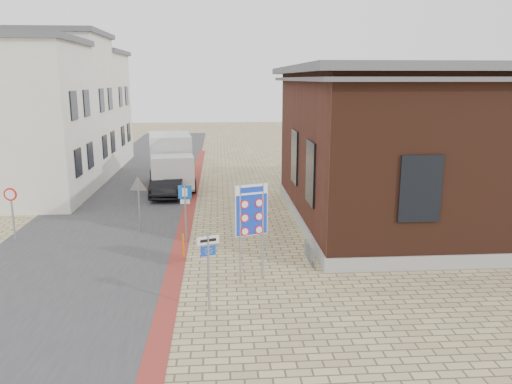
{
  "coord_description": "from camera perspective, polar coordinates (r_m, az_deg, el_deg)",
  "views": [
    {
      "loc": [
        -0.46,
        -14.28,
        6.26
      ],
      "look_at": [
        0.86,
        3.53,
        2.2
      ],
      "focal_mm": 35.0,
      "sensor_mm": 36.0,
      "label": 1
    }
  ],
  "objects": [
    {
      "name": "townhouse_mid",
      "position": [
        34.0,
        -22.59,
        8.99
      ],
      "size": [
        7.4,
        6.4,
        9.1
      ],
      "color": "white",
      "rests_on": "ground"
    },
    {
      "name": "road_strip",
      "position": [
        30.36,
        -13.71,
        0.56
      ],
      "size": [
        7.0,
        60.0,
        0.02
      ],
      "primitive_type": "cube",
      "color": "#38383A",
      "rests_on": "ground"
    },
    {
      "name": "curb_strip",
      "position": [
        25.12,
        -7.63,
        -1.71
      ],
      "size": [
        0.6,
        40.0,
        0.02
      ],
      "primitive_type": "cube",
      "color": "maroon",
      "rests_on": "ground"
    },
    {
      "name": "parking_sign",
      "position": [
        19.4,
        -8.09,
        -1.26
      ],
      "size": [
        0.52,
        0.1,
        2.35
      ],
      "rotation": [
        0.0,
        0.0,
        -0.12
      ],
      "color": "gray",
      "rests_on": "ground"
    },
    {
      "name": "sedan",
      "position": [
        27.88,
        -9.81,
        1.28
      ],
      "size": [
        1.82,
        4.78,
        1.56
      ],
      "primitive_type": "imported",
      "rotation": [
        0.0,
        0.0,
        -0.04
      ],
      "color": "black",
      "rests_on": "ground"
    },
    {
      "name": "brick_building",
      "position": [
        23.45,
        19.65,
        5.27
      ],
      "size": [
        13.0,
        13.0,
        6.8
      ],
      "color": "gray",
      "rests_on": "ground"
    },
    {
      "name": "townhouse_near",
      "position": [
        28.39,
        -26.24,
        7.28
      ],
      "size": [
        7.4,
        6.4,
        8.3
      ],
      "color": "white",
      "rests_on": "ground"
    },
    {
      "name": "townhouse_far",
      "position": [
        39.76,
        -19.86,
        9.04
      ],
      "size": [
        7.4,
        6.4,
        8.3
      ],
      "color": "white",
      "rests_on": "ground"
    },
    {
      "name": "box_truck",
      "position": [
        29.67,
        -9.69,
        3.54
      ],
      "size": [
        3.04,
        6.08,
        3.05
      ],
      "rotation": [
        0.0,
        0.0,
        0.12
      ],
      "color": "slate",
      "rests_on": "ground"
    },
    {
      "name": "yield_sign",
      "position": [
        21.03,
        -13.29,
        0.21
      ],
      "size": [
        0.84,
        0.18,
        2.36
      ],
      "rotation": [
        0.0,
        0.0,
        -0.14
      ],
      "color": "gray",
      "rests_on": "ground"
    },
    {
      "name": "bollard",
      "position": [
        18.1,
        -8.32,
        -6.09
      ],
      "size": [
        0.08,
        0.08,
        0.88
      ],
      "primitive_type": "cylinder",
      "rotation": [
        0.0,
        0.0,
        0.0
      ],
      "color": "#D8610B",
      "rests_on": "ground"
    },
    {
      "name": "ground",
      "position": [
        15.6,
        -2.25,
        -10.86
      ],
      "size": [
        120.0,
        120.0,
        0.0
      ],
      "primitive_type": "plane",
      "color": "tan",
      "rests_on": "ground"
    },
    {
      "name": "essen_sign",
      "position": [
        13.64,
        -5.47,
        -7.65
      ],
      "size": [
        0.59,
        0.25,
        2.29
      ],
      "rotation": [
        0.0,
        0.0,
        0.36
      ],
      "color": "gray",
      "rests_on": "ground"
    },
    {
      "name": "speed_sign",
      "position": [
        21.46,
        -26.13,
        -1.49
      ],
      "size": [
        0.51,
        0.07,
        2.18
      ],
      "rotation": [
        0.0,
        0.0,
        -0.08
      ],
      "color": "gray",
      "rests_on": "ground"
    },
    {
      "name": "border_sign",
      "position": [
        15.34,
        -0.52,
        -2.3
      ],
      "size": [
        1.02,
        0.39,
        3.13
      ],
      "rotation": [
        0.0,
        0.0,
        0.33
      ],
      "color": "gray",
      "rests_on": "ground"
    },
    {
      "name": "bike_rack",
      "position": [
        17.81,
        6.1,
        -6.95
      ],
      "size": [
        0.08,
        1.8,
        0.6
      ],
      "color": "slate",
      "rests_on": "ground"
    }
  ]
}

